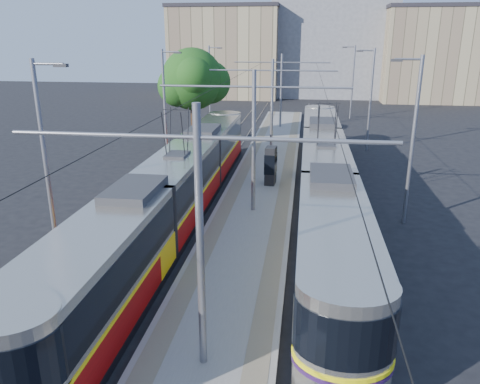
# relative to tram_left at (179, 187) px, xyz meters

# --- Properties ---
(ground) EXTENTS (160.00, 160.00, 0.00)m
(ground) POSITION_rel_tram_left_xyz_m (3.60, -6.94, -1.71)
(ground) COLOR black
(ground) RESTS_ON ground
(platform) EXTENTS (4.00, 50.00, 0.30)m
(platform) POSITION_rel_tram_left_xyz_m (3.60, 10.06, -1.56)
(platform) COLOR gray
(platform) RESTS_ON ground
(tactile_strip_left) EXTENTS (0.70, 50.00, 0.01)m
(tactile_strip_left) POSITION_rel_tram_left_xyz_m (2.15, 10.06, -1.40)
(tactile_strip_left) COLOR gray
(tactile_strip_left) RESTS_ON platform
(tactile_strip_right) EXTENTS (0.70, 50.00, 0.01)m
(tactile_strip_right) POSITION_rel_tram_left_xyz_m (5.05, 10.06, -1.40)
(tactile_strip_right) COLOR gray
(tactile_strip_right) RESTS_ON platform
(rails) EXTENTS (8.71, 70.00, 0.03)m
(rails) POSITION_rel_tram_left_xyz_m (3.60, 10.06, -1.69)
(rails) COLOR gray
(rails) RESTS_ON ground
(track_arrow) EXTENTS (1.20, 5.00, 0.01)m
(track_arrow) POSITION_rel_tram_left_xyz_m (0.00, -9.94, -1.70)
(track_arrow) COLOR silver
(track_arrow) RESTS_ON ground
(tram_left) EXTENTS (2.43, 29.36, 5.50)m
(tram_left) POSITION_rel_tram_left_xyz_m (0.00, 0.00, 0.00)
(tram_left) COLOR black
(tram_left) RESTS_ON ground
(tram_right) EXTENTS (2.43, 31.63, 5.50)m
(tram_right) POSITION_rel_tram_left_xyz_m (7.20, 3.20, 0.15)
(tram_right) COLOR black
(tram_right) RESTS_ON ground
(catenary) EXTENTS (9.20, 70.00, 7.00)m
(catenary) POSITION_rel_tram_left_xyz_m (3.60, 7.22, 2.82)
(catenary) COLOR gray
(catenary) RESTS_ON platform
(street_lamps) EXTENTS (15.18, 38.22, 8.00)m
(street_lamps) POSITION_rel_tram_left_xyz_m (3.60, 14.06, 2.47)
(street_lamps) COLOR gray
(street_lamps) RESTS_ON ground
(shelter) EXTENTS (0.72, 1.08, 2.27)m
(shelter) POSITION_rel_tram_left_xyz_m (4.13, 5.69, -0.22)
(shelter) COLOR black
(shelter) RESTS_ON platform
(tree) EXTENTS (5.51, 5.10, 8.01)m
(tree) POSITION_rel_tram_left_xyz_m (-2.90, 17.06, 3.71)
(tree) COLOR #382314
(tree) RESTS_ON ground
(building_left) EXTENTS (16.32, 12.24, 13.41)m
(building_left) POSITION_rel_tram_left_xyz_m (-6.40, 53.06, 5.01)
(building_left) COLOR tan
(building_left) RESTS_ON ground
(building_centre) EXTENTS (18.36, 14.28, 16.97)m
(building_centre) POSITION_rel_tram_left_xyz_m (9.60, 57.06, 6.79)
(building_centre) COLOR gray
(building_centre) RESTS_ON ground
(building_right) EXTENTS (14.28, 10.20, 13.07)m
(building_right) POSITION_rel_tram_left_xyz_m (23.60, 51.06, 4.84)
(building_right) COLOR tan
(building_right) RESTS_ON ground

